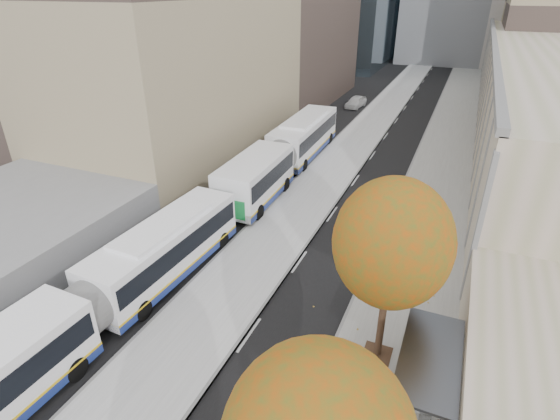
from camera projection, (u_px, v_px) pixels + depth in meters
The scene contains 8 objects.
bus_platform at pixel (345, 155), 38.11m from camera, with size 4.25×150.00×0.15m, color #AEAEAE.
sidewalk at pixel (441, 169), 35.34m from camera, with size 4.75×150.00×0.08m, color gray.
bus_shelter at pixel (435, 368), 14.15m from camera, with size 1.90×4.40×2.53m.
tree_c at pixel (392, 244), 15.14m from camera, with size 4.20×4.20×7.28m.
bus_near at pixel (110, 291), 18.73m from camera, with size 3.12×17.02×2.82m.
bus_far at pixel (286, 152), 33.98m from camera, with size 3.19×18.97×3.15m.
cyclist at pixel (249, 403), 14.65m from camera, with size 0.61×1.61×2.01m.
distant_car at pixel (356, 102), 52.96m from camera, with size 1.61×4.00×1.36m, color beige.
Camera 1 is at (5.08, -0.42, 13.23)m, focal length 28.00 mm.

